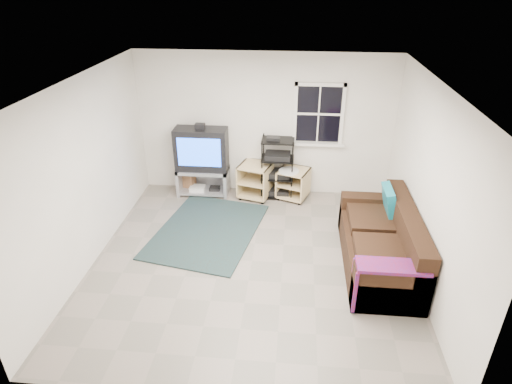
# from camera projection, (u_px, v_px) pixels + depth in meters

# --- Properties ---
(room) EXTENTS (4.60, 4.62, 4.60)m
(room) POSITION_uv_depth(u_px,v_px,m) (318.00, 118.00, 7.52)
(room) COLOR gray
(room) RESTS_ON ground
(tv_unit) EXTENTS (0.95, 0.47, 1.39)m
(tv_unit) POSITION_uv_depth(u_px,v_px,m) (202.00, 156.00, 7.82)
(tv_unit) COLOR #9C9CA4
(tv_unit) RESTS_ON ground
(av_rack) EXTENTS (0.58, 0.42, 1.16)m
(av_rack) POSITION_uv_depth(u_px,v_px,m) (277.00, 171.00, 7.85)
(av_rack) COLOR black
(av_rack) RESTS_ON ground
(side_table_left) EXTENTS (0.67, 0.67, 0.65)m
(side_table_left) POSITION_uv_depth(u_px,v_px,m) (256.00, 179.00, 7.94)
(side_table_left) COLOR #D3BA81
(side_table_left) RESTS_ON ground
(side_table_right) EXTENTS (0.66, 0.66, 0.59)m
(side_table_right) POSITION_uv_depth(u_px,v_px,m) (294.00, 181.00, 7.89)
(side_table_right) COLOR #D3BA81
(side_table_right) RESTS_ON ground
(sofa) EXTENTS (0.94, 2.11, 0.97)m
(sofa) POSITION_uv_depth(u_px,v_px,m) (382.00, 245.00, 6.04)
(sofa) COLOR black
(sofa) RESTS_ON ground
(shag_rug) EXTENTS (1.89, 2.34, 0.02)m
(shag_rug) POSITION_uv_depth(u_px,v_px,m) (208.00, 230.00, 6.99)
(shag_rug) COLOR black
(shag_rug) RESTS_ON ground
(paper_bag) EXTENTS (0.34, 0.26, 0.43)m
(paper_bag) POSITION_uv_depth(u_px,v_px,m) (187.00, 180.00, 8.20)
(paper_bag) COLOR #986844
(paper_bag) RESTS_ON ground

